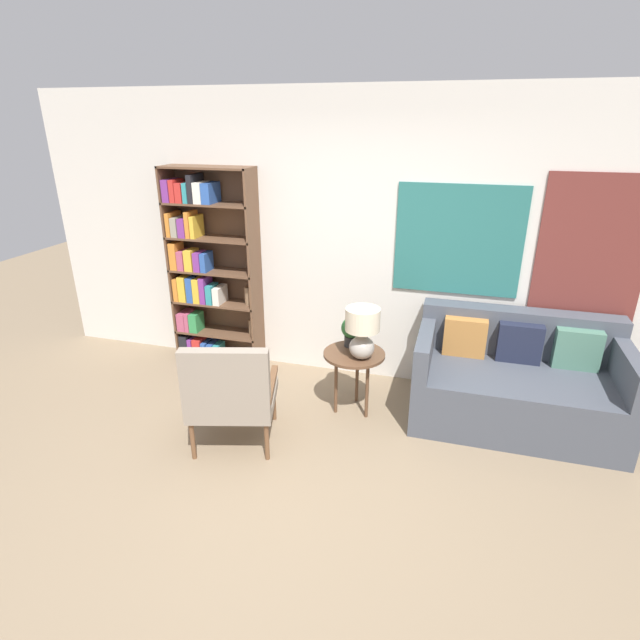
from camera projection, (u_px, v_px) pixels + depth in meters
name	position (u px, v px, depth m)	size (l,w,h in m)	color
ground_plane	(276.00, 503.00, 3.38)	(14.00, 14.00, 0.00)	#847056
wall_back	(354.00, 241.00, 4.66)	(6.40, 0.08, 2.70)	silver
bookshelf	(204.00, 272.00, 5.02)	(0.90, 0.30, 2.01)	brown
armchair	(230.00, 392.00, 3.77)	(0.78, 0.77, 0.91)	brown
couch	(516.00, 383.00, 4.22)	(1.66, 0.93, 0.89)	#474C56
side_table	(354.00, 359.00, 4.28)	(0.53, 0.53, 0.56)	brown
table_lamp	(362.00, 330.00, 4.07)	(0.28, 0.28, 0.44)	#A59E93
potted_plant	(352.00, 330.00, 4.33)	(0.19, 0.19, 0.27)	#2D2D2D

